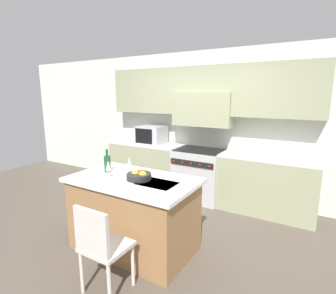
% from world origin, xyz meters
% --- Properties ---
extents(ground_plane, '(10.00, 10.00, 0.00)m').
position_xyz_m(ground_plane, '(0.00, 0.00, 0.00)').
color(ground_plane, brown).
extents(back_cabinetry, '(10.00, 0.46, 2.70)m').
position_xyz_m(back_cabinetry, '(0.00, 1.86, 1.61)').
color(back_cabinetry, silver).
rests_on(back_cabinetry, ground_plane).
extents(back_counter, '(3.88, 0.62, 0.94)m').
position_xyz_m(back_counter, '(0.00, 1.61, 0.47)').
color(back_counter, gray).
rests_on(back_counter, ground_plane).
extents(range_stove, '(0.87, 0.70, 0.93)m').
position_xyz_m(range_stove, '(-0.00, 1.59, 0.46)').
color(range_stove, '#B7B7BC').
rests_on(range_stove, ground_plane).
extents(microwave, '(0.51, 0.44, 0.35)m').
position_xyz_m(microwave, '(-1.06, 1.61, 1.12)').
color(microwave, '#B7B7BC').
rests_on(microwave, back_counter).
extents(kitchen_island, '(1.55, 0.91, 0.92)m').
position_xyz_m(kitchen_island, '(-0.04, -0.30, 0.46)').
color(kitchen_island, olive).
rests_on(kitchen_island, ground_plane).
extents(island_chair, '(0.42, 0.40, 0.92)m').
position_xyz_m(island_chair, '(0.19, -1.09, 0.53)').
color(island_chair, beige).
rests_on(island_chair, ground_plane).
extents(wine_bottle, '(0.08, 0.08, 0.30)m').
position_xyz_m(wine_bottle, '(-0.50, -0.25, 1.03)').
color(wine_bottle, '#194723').
rests_on(wine_bottle, kitchen_island).
extents(wine_glass_near, '(0.07, 0.07, 0.21)m').
position_xyz_m(wine_glass_near, '(-0.30, -0.43, 1.06)').
color(wine_glass_near, white).
rests_on(wine_glass_near, kitchen_island).
extents(wine_glass_far, '(0.07, 0.07, 0.21)m').
position_xyz_m(wine_glass_far, '(-0.19, -0.17, 1.06)').
color(wine_glass_far, white).
rests_on(wine_glass_far, kitchen_island).
extents(fruit_bowl, '(0.30, 0.30, 0.11)m').
position_xyz_m(fruit_bowl, '(0.05, -0.29, 0.96)').
color(fruit_bowl, black).
rests_on(fruit_bowl, kitchen_island).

